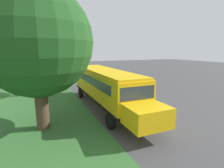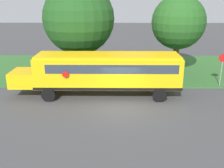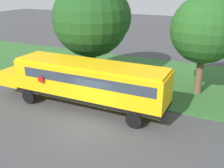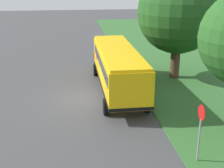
# 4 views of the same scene
# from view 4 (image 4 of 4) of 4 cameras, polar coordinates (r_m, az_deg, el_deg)

# --- Properties ---
(ground_plane) EXTENTS (120.00, 120.00, 0.00)m
(ground_plane) POSITION_cam_4_polar(r_m,az_deg,el_deg) (21.30, -4.99, -2.63)
(ground_plane) COLOR #424244
(grass_verge) EXTENTS (12.00, 80.00, 0.08)m
(grass_verge) POSITION_cam_4_polar(r_m,az_deg,el_deg) (23.82, 19.79, -1.24)
(grass_verge) COLOR #33662D
(grass_verge) RESTS_ON ground
(school_bus) EXTENTS (2.85, 12.42, 3.16)m
(school_bus) POSITION_cam_4_polar(r_m,az_deg,el_deg) (22.03, 0.95, 3.46)
(school_bus) COLOR yellow
(school_bus) RESTS_ON ground
(oak_tree_beside_bus) EXTENTS (6.30, 6.30, 8.40)m
(oak_tree_beside_bus) POSITION_cam_4_polar(r_m,az_deg,el_deg) (24.78, 12.72, 12.62)
(oak_tree_beside_bus) COLOR #4C3826
(oak_tree_beside_bus) RESTS_ON ground
(stop_sign) EXTENTS (0.08, 0.68, 2.74)m
(stop_sign) POSITION_cam_4_polar(r_m,az_deg,el_deg) (14.02, 15.82, -7.56)
(stop_sign) COLOR gray
(stop_sign) RESTS_ON ground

